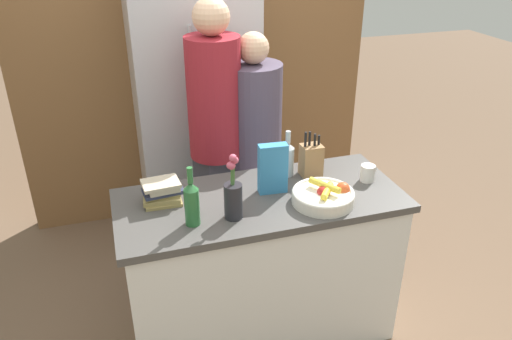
{
  "coord_description": "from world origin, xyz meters",
  "views": [
    {
      "loc": [
        -0.69,
        -2.13,
        2.22
      ],
      "look_at": [
        0.0,
        0.08,
        1.03
      ],
      "focal_mm": 35.0,
      "sensor_mm": 36.0,
      "label": 1
    }
  ],
  "objects_px": {
    "knife_block": "(311,160)",
    "coffee_mug": "(368,173)",
    "bottle_vinegar": "(192,202)",
    "person_at_sink": "(216,131)",
    "book_stack": "(162,192)",
    "cereal_box": "(273,169)",
    "refrigerator": "(195,108)",
    "fruit_bowl": "(324,195)",
    "person_in_blue": "(253,145)",
    "flower_vase": "(233,196)",
    "bottle_oil": "(287,158)"
  },
  "relations": [
    {
      "from": "knife_block",
      "to": "book_stack",
      "type": "height_order",
      "value": "knife_block"
    },
    {
      "from": "knife_block",
      "to": "cereal_box",
      "type": "xyz_separation_m",
      "value": [
        -0.27,
        -0.12,
        0.04
      ]
    },
    {
      "from": "cereal_box",
      "to": "bottle_oil",
      "type": "xyz_separation_m",
      "value": [
        0.14,
        0.16,
        -0.03
      ]
    },
    {
      "from": "refrigerator",
      "to": "flower_vase",
      "type": "xyz_separation_m",
      "value": [
        -0.09,
        -1.37,
        0.04
      ]
    },
    {
      "from": "coffee_mug",
      "to": "cereal_box",
      "type": "bearing_deg",
      "value": 175.61
    },
    {
      "from": "knife_block",
      "to": "flower_vase",
      "type": "height_order",
      "value": "flower_vase"
    },
    {
      "from": "fruit_bowl",
      "to": "flower_vase",
      "type": "xyz_separation_m",
      "value": [
        -0.48,
        0.0,
        0.08
      ]
    },
    {
      "from": "knife_block",
      "to": "person_in_blue",
      "type": "bearing_deg",
      "value": 110.33
    },
    {
      "from": "knife_block",
      "to": "cereal_box",
      "type": "bearing_deg",
      "value": -156.25
    },
    {
      "from": "bottle_vinegar",
      "to": "refrigerator",
      "type": "bearing_deg",
      "value": 78.25
    },
    {
      "from": "fruit_bowl",
      "to": "person_at_sink",
      "type": "relative_size",
      "value": 0.17
    },
    {
      "from": "knife_block",
      "to": "fruit_bowl",
      "type": "bearing_deg",
      "value": -100.02
    },
    {
      "from": "bottle_vinegar",
      "to": "person_at_sink",
      "type": "height_order",
      "value": "person_at_sink"
    },
    {
      "from": "knife_block",
      "to": "coffee_mug",
      "type": "bearing_deg",
      "value": -30.07
    },
    {
      "from": "knife_block",
      "to": "person_at_sink",
      "type": "height_order",
      "value": "person_at_sink"
    },
    {
      "from": "knife_block",
      "to": "person_at_sink",
      "type": "relative_size",
      "value": 0.15
    },
    {
      "from": "refrigerator",
      "to": "bottle_oil",
      "type": "distance_m",
      "value": 1.08
    },
    {
      "from": "knife_block",
      "to": "cereal_box",
      "type": "height_order",
      "value": "cereal_box"
    },
    {
      "from": "coffee_mug",
      "to": "person_at_sink",
      "type": "height_order",
      "value": "person_at_sink"
    },
    {
      "from": "refrigerator",
      "to": "coffee_mug",
      "type": "relative_size",
      "value": 17.64
    },
    {
      "from": "person_at_sink",
      "to": "bottle_oil",
      "type": "bearing_deg",
      "value": -81.65
    },
    {
      "from": "coffee_mug",
      "to": "person_in_blue",
      "type": "xyz_separation_m",
      "value": [
        -0.46,
        0.65,
        -0.05
      ]
    },
    {
      "from": "knife_block",
      "to": "cereal_box",
      "type": "relative_size",
      "value": 0.98
    },
    {
      "from": "fruit_bowl",
      "to": "knife_block",
      "type": "distance_m",
      "value": 0.31
    },
    {
      "from": "bottle_oil",
      "to": "fruit_bowl",
      "type": "bearing_deg",
      "value": -78.03
    },
    {
      "from": "coffee_mug",
      "to": "book_stack",
      "type": "xyz_separation_m",
      "value": [
        -1.11,
        0.1,
        0.01
      ]
    },
    {
      "from": "cereal_box",
      "to": "person_in_blue",
      "type": "height_order",
      "value": "person_in_blue"
    },
    {
      "from": "cereal_box",
      "to": "bottle_vinegar",
      "type": "distance_m",
      "value": 0.5
    },
    {
      "from": "book_stack",
      "to": "bottle_vinegar",
      "type": "distance_m",
      "value": 0.27
    },
    {
      "from": "book_stack",
      "to": "flower_vase",
      "type": "bearing_deg",
      "value": -38.39
    },
    {
      "from": "refrigerator",
      "to": "book_stack",
      "type": "height_order",
      "value": "refrigerator"
    },
    {
      "from": "bottle_oil",
      "to": "refrigerator",
      "type": "bearing_deg",
      "value": 107.1
    },
    {
      "from": "refrigerator",
      "to": "cereal_box",
      "type": "xyz_separation_m",
      "value": [
        0.18,
        -1.19,
        0.06
      ]
    },
    {
      "from": "bottle_oil",
      "to": "bottle_vinegar",
      "type": "xyz_separation_m",
      "value": [
        -0.6,
        -0.34,
        0.01
      ]
    },
    {
      "from": "knife_block",
      "to": "coffee_mug",
      "type": "distance_m",
      "value": 0.32
    },
    {
      "from": "fruit_bowl",
      "to": "bottle_vinegar",
      "type": "xyz_separation_m",
      "value": [
        -0.67,
        0.0,
        0.08
      ]
    },
    {
      "from": "bottle_vinegar",
      "to": "person_at_sink",
      "type": "relative_size",
      "value": 0.16
    },
    {
      "from": "coffee_mug",
      "to": "bottle_vinegar",
      "type": "height_order",
      "value": "bottle_vinegar"
    },
    {
      "from": "flower_vase",
      "to": "cereal_box",
      "type": "bearing_deg",
      "value": 34.99
    },
    {
      "from": "flower_vase",
      "to": "person_in_blue",
      "type": "height_order",
      "value": "person_in_blue"
    },
    {
      "from": "flower_vase",
      "to": "cereal_box",
      "type": "distance_m",
      "value": 0.32
    },
    {
      "from": "bottle_oil",
      "to": "person_in_blue",
      "type": "bearing_deg",
      "value": 97.23
    },
    {
      "from": "refrigerator",
      "to": "person_in_blue",
      "type": "relative_size",
      "value": 1.22
    },
    {
      "from": "fruit_bowl",
      "to": "coffee_mug",
      "type": "relative_size",
      "value": 2.84
    },
    {
      "from": "bottle_vinegar",
      "to": "person_at_sink",
      "type": "xyz_separation_m",
      "value": [
        0.3,
        0.78,
        0.01
      ]
    },
    {
      "from": "cereal_box",
      "to": "knife_block",
      "type": "bearing_deg",
      "value": 23.75
    },
    {
      "from": "knife_block",
      "to": "bottle_vinegar",
      "type": "relative_size",
      "value": 0.89
    },
    {
      "from": "cereal_box",
      "to": "coffee_mug",
      "type": "relative_size",
      "value": 2.42
    },
    {
      "from": "cereal_box",
      "to": "book_stack",
      "type": "distance_m",
      "value": 0.58
    },
    {
      "from": "refrigerator",
      "to": "person_in_blue",
      "type": "bearing_deg",
      "value": -65.72
    }
  ]
}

